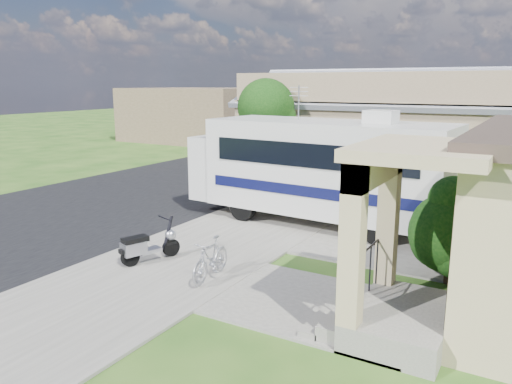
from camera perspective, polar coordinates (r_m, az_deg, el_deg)
The scene contains 18 objects.
ground at distance 12.41m, azimuth -3.86°, elevation -8.27°, with size 120.00×120.00×0.00m, color #1C4512.
street_slab at distance 24.50m, azimuth -5.33°, elevation 2.05°, with size 9.00×80.00×0.02m, color black.
sidewalk_slab at distance 21.44m, azimuth 8.97°, elevation 0.53°, with size 4.00×80.00×0.06m, color #64615A.
driveway_slab at distance 15.59m, azimuth 10.13°, elevation -4.01°, with size 7.00×6.00×0.05m, color #64615A.
walk_slab at distance 10.26m, azimuth 7.25°, elevation -12.76°, with size 4.00×3.00×0.05m, color #64615A.
warehouse at distance 24.57m, azimuth 14.71°, elevation 6.39°, with size 12.50×8.40×5.04m.
distant_bldg_far at distance 39.48m, azimuth -6.55°, elevation 8.82°, with size 10.00×8.00×4.00m, color brown.
distant_bldg_near at distance 48.71m, azimuth 3.96°, elevation 9.05°, with size 8.00×7.00×3.20m, color #7A674C.
street_tree_a at distance 21.31m, azimuth 1.45°, elevation 9.33°, with size 2.44×2.40×4.58m.
street_tree_b at distance 30.44m, azimuth 10.71°, elevation 10.30°, with size 2.44×2.40×4.73m.
street_tree_c at distance 39.04m, azimuth 15.22°, elevation 10.06°, with size 2.44×2.40×4.42m.
motorhome at distance 15.64m, azimuth 7.17°, elevation 2.90°, with size 8.41×3.06×4.25m.
shrub at distance 11.72m, azimuth 21.72°, elevation -3.99°, with size 1.98×1.89×2.43m.
scooter at distance 12.54m, azimuth -12.39°, elevation -6.03°, with size 0.82×1.56×1.06m.
bicycle at distance 11.28m, azimuth -5.17°, elevation -7.90°, with size 0.44×1.56×0.94m, color #A7A7AE.
pickup_truck at distance 25.93m, azimuth 1.68°, elevation 4.41°, with size 2.62×5.67×1.58m, color silver.
van at distance 32.54m, azimuth 6.45°, elevation 6.07°, with size 2.40×5.90×1.71m, color silver.
garden_hose at distance 10.54m, azimuth 10.74°, elevation -11.74°, with size 0.46×0.46×0.20m, color #16711A.
Camera 1 is at (6.55, -9.60, 4.36)m, focal length 35.00 mm.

